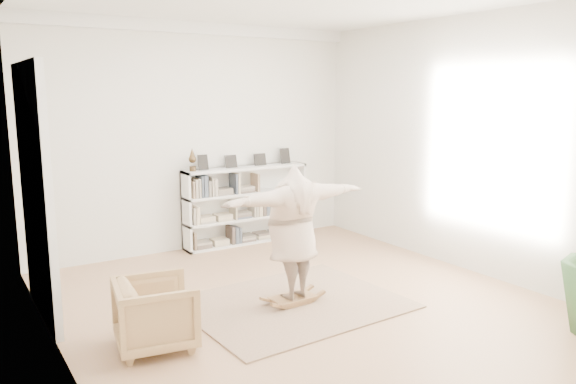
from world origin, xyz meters
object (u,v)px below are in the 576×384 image
(armchair, at_px, (156,314))
(rocker_board, at_px, (293,298))
(bookshelf, at_px, (246,206))
(person, at_px, (293,229))

(armchair, xyz_separation_m, rocker_board, (1.78, 0.23, -0.28))
(bookshelf, distance_m, rocker_board, 2.99)
(armchair, bearing_deg, rocker_board, -73.10)
(bookshelf, distance_m, person, 2.95)
(armchair, height_order, person, person)
(rocker_board, height_order, person, person)
(bookshelf, bearing_deg, person, -107.12)
(armchair, distance_m, rocker_board, 1.82)
(armchair, distance_m, person, 1.89)
(rocker_board, bearing_deg, person, -2.54)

